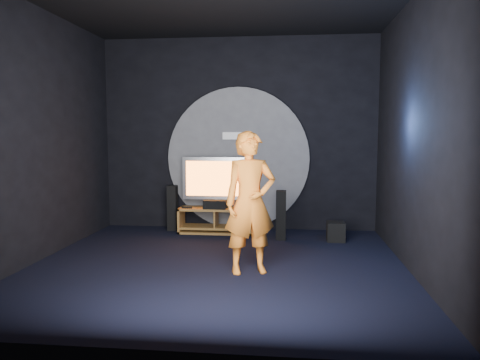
% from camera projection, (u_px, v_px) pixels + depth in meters
% --- Properties ---
extents(floor, '(5.00, 5.00, 0.00)m').
position_uv_depth(floor, '(217.00, 265.00, 6.28)').
color(floor, black).
rests_on(floor, ground).
extents(back_wall, '(5.00, 0.04, 3.50)m').
position_uv_depth(back_wall, '(238.00, 134.00, 8.57)').
color(back_wall, black).
rests_on(back_wall, ground).
extents(front_wall, '(5.00, 0.04, 3.50)m').
position_uv_depth(front_wall, '(165.00, 135.00, 3.63)').
color(front_wall, black).
rests_on(front_wall, ground).
extents(left_wall, '(0.04, 5.00, 3.50)m').
position_uv_depth(left_wall, '(36.00, 134.00, 6.38)').
color(left_wall, black).
rests_on(left_wall, ground).
extents(right_wall, '(0.04, 5.00, 3.50)m').
position_uv_depth(right_wall, '(414.00, 135.00, 5.83)').
color(right_wall, black).
rests_on(right_wall, ground).
extents(wall_disc_panel, '(2.60, 0.11, 2.60)m').
position_uv_depth(wall_disc_panel, '(238.00, 159.00, 8.56)').
color(wall_disc_panel, '#515156').
rests_on(wall_disc_panel, ground).
extents(media_console, '(1.31, 0.45, 0.45)m').
position_uv_depth(media_console, '(217.00, 222.00, 8.32)').
color(media_console, '#9F6831').
rests_on(media_console, ground).
extents(tv, '(1.22, 0.22, 0.89)m').
position_uv_depth(tv, '(217.00, 180.00, 8.31)').
color(tv, '#AEAEB6').
rests_on(tv, media_console).
extents(center_speaker, '(0.40, 0.15, 0.15)m').
position_uv_depth(center_speaker, '(215.00, 205.00, 8.16)').
color(center_speaker, black).
rests_on(center_speaker, media_console).
extents(remote, '(0.18, 0.05, 0.02)m').
position_uv_depth(remote, '(187.00, 208.00, 8.23)').
color(remote, black).
rests_on(remote, media_console).
extents(tower_speaker_left, '(0.16, 0.18, 0.82)m').
position_uv_depth(tower_speaker_left, '(172.00, 208.00, 8.51)').
color(tower_speaker_left, black).
rests_on(tower_speaker_left, ground).
extents(tower_speaker_right, '(0.16, 0.18, 0.82)m').
position_uv_depth(tower_speaker_right, '(281.00, 215.00, 7.77)').
color(tower_speaker_right, black).
rests_on(tower_speaker_right, ground).
extents(subwoofer, '(0.29, 0.29, 0.32)m').
position_uv_depth(subwoofer, '(336.00, 232.00, 7.67)').
color(subwoofer, black).
rests_on(subwoofer, ground).
extents(player, '(0.76, 0.62, 1.80)m').
position_uv_depth(player, '(250.00, 203.00, 5.87)').
color(player, orange).
rests_on(player, ground).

